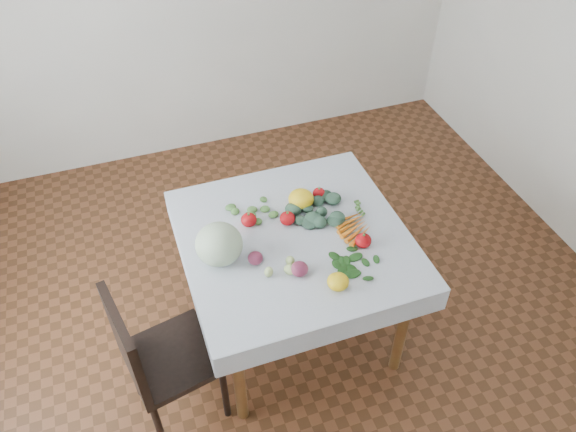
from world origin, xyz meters
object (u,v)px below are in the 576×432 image
Objects in this scene: heirloom_back at (301,199)px; carrot_bunch at (352,227)px; chair at (153,356)px; table at (295,251)px; cabbage at (219,244)px.

heirloom_back reaches higher than carrot_bunch.
chair reaches higher than carrot_bunch.
cabbage reaches higher than table.
cabbage is (-0.39, -0.02, 0.20)m from table.
table is 0.44m from cabbage.
heirloom_back reaches higher than table.
carrot_bunch reaches higher than table.
cabbage reaches higher than heirloom_back.
carrot_bunch is at bearing 12.69° from chair.
heirloom_back is at bearing 126.26° from carrot_bunch.
carrot_bunch is (0.19, -0.25, -0.03)m from heirloom_back.
cabbage reaches higher than carrot_bunch.
table is at bearing 20.04° from chair.
table is at bearing 3.57° from cabbage.
chair reaches higher than heirloom_back.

